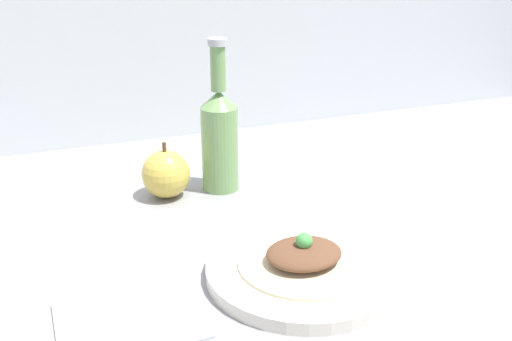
{
  "coord_description": "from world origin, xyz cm",
  "views": [
    {
      "loc": [
        -39.29,
        -76.25,
        44.27
      ],
      "look_at": [
        -8.29,
        3.81,
        9.57
      ],
      "focal_mm": 42.0,
      "sensor_mm": 36.0,
      "label": 1
    }
  ],
  "objects_px": {
    "plate": "(303,268)",
    "plated_food": "(304,256)",
    "apple": "(166,174)",
    "cider_bottle": "(220,135)"
  },
  "relations": [
    {
      "from": "plated_food",
      "to": "cider_bottle",
      "type": "height_order",
      "value": "cider_bottle"
    },
    {
      "from": "cider_bottle",
      "to": "apple",
      "type": "height_order",
      "value": "cider_bottle"
    },
    {
      "from": "plate",
      "to": "plated_food",
      "type": "xyz_separation_m",
      "value": [
        0.0,
        0.0,
        0.02
      ]
    },
    {
      "from": "plate",
      "to": "cider_bottle",
      "type": "relative_size",
      "value": 0.98
    },
    {
      "from": "plated_food",
      "to": "cider_bottle",
      "type": "relative_size",
      "value": 0.66
    },
    {
      "from": "plated_food",
      "to": "cider_bottle",
      "type": "bearing_deg",
      "value": 92.16
    },
    {
      "from": "plate",
      "to": "cider_bottle",
      "type": "bearing_deg",
      "value": 92.16
    },
    {
      "from": "apple",
      "to": "plate",
      "type": "bearing_deg",
      "value": -71.04
    },
    {
      "from": "plate",
      "to": "apple",
      "type": "xyz_separation_m",
      "value": [
        -0.11,
        0.33,
        0.03
      ]
    },
    {
      "from": "cider_bottle",
      "to": "apple",
      "type": "xyz_separation_m",
      "value": [
        -0.1,
        0.0,
        -0.06
      ]
    }
  ]
}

